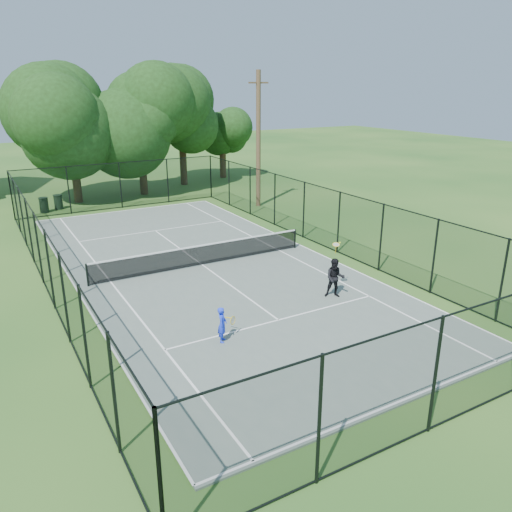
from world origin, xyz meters
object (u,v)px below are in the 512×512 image
trash_bin_right (58,202)px  player_blue (222,324)px  utility_pole (258,140)px  trash_bin_left (44,205)px  player_black (335,278)px  tennis_net (202,254)px

trash_bin_right → player_blue: size_ratio=0.83×
trash_bin_right → utility_pole: size_ratio=0.11×
trash_bin_left → player_blue: 21.06m
utility_pole → player_black: utility_pole is taller
player_blue → tennis_net: bearing=71.1°
tennis_net → utility_pole: bearing=48.0°
trash_bin_right → player_blue: bearing=-86.3°
trash_bin_left → utility_pole: 14.32m
trash_bin_right → utility_pole: bearing=-25.6°
player_blue → trash_bin_left: bearing=96.4°
tennis_net → trash_bin_right: (-3.71, 14.65, -0.09)m
tennis_net → player_blue: player_blue is taller
utility_pole → player_blue: bearing=-123.5°
trash_bin_left → trash_bin_right: (0.95, 0.50, -0.01)m
player_black → trash_bin_right: bearing=108.0°
player_blue → player_black: bearing=11.1°
trash_bin_left → player_blue: bearing=-83.6°
trash_bin_right → utility_pole: utility_pole is taller
trash_bin_right → trash_bin_left: bearing=-152.2°
tennis_net → player_blue: bearing=-108.9°
tennis_net → trash_bin_right: tennis_net is taller
utility_pole → player_black: size_ratio=4.27×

